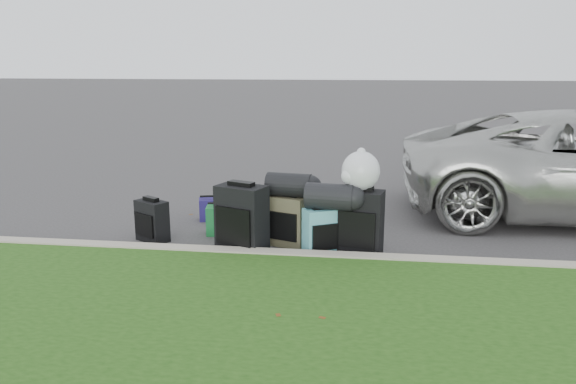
# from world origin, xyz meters

# --- Properties ---
(ground) EXTENTS (120.00, 120.00, 0.00)m
(ground) POSITION_xyz_m (0.00, 0.00, 0.00)
(ground) COLOR #383535
(ground) RESTS_ON ground
(curb) EXTENTS (120.00, 0.18, 0.15)m
(curb) POSITION_xyz_m (0.00, -1.00, 0.07)
(curb) COLOR #9E937F
(curb) RESTS_ON ground
(suitcase_small_black) EXTENTS (0.48, 0.41, 0.52)m
(suitcase_small_black) POSITION_xyz_m (-1.76, -0.40, 0.26)
(suitcase_small_black) COLOR black
(suitcase_small_black) RESTS_ON ground
(suitcase_large_black_left) EXTENTS (0.65, 0.52, 0.82)m
(suitcase_large_black_left) POSITION_xyz_m (-0.53, -0.68, 0.41)
(suitcase_large_black_left) COLOR black
(suitcase_large_black_left) RESTS_ON ground
(suitcase_olive) EXTENTS (0.52, 0.42, 0.62)m
(suitcase_olive) POSITION_xyz_m (-0.02, -0.34, 0.31)
(suitcase_olive) COLOR #403D29
(suitcase_olive) RESTS_ON ground
(suitcase_teal) EXTENTS (0.45, 0.39, 0.56)m
(suitcase_teal) POSITION_xyz_m (0.40, -0.64, 0.28)
(suitcase_teal) COLOR teal
(suitcase_teal) RESTS_ON ground
(suitcase_large_black_right) EXTENTS (0.57, 0.41, 0.77)m
(suitcase_large_black_right) POSITION_xyz_m (0.85, -0.57, 0.39)
(suitcase_large_black_right) COLOR black
(suitcase_large_black_right) RESTS_ON ground
(tote_green) EXTENTS (0.37, 0.32, 0.38)m
(tote_green) POSITION_xyz_m (-0.98, 0.00, 0.19)
(tote_green) COLOR #176A2F
(tote_green) RESTS_ON ground
(tote_navy) EXTENTS (0.34, 0.30, 0.31)m
(tote_navy) POSITION_xyz_m (-1.30, 0.63, 0.16)
(tote_navy) COLOR navy
(tote_navy) RESTS_ON ground
(duffel_left) EXTENTS (0.57, 0.36, 0.29)m
(duffel_left) POSITION_xyz_m (-0.02, -0.35, 0.77)
(duffel_left) COLOR black
(duffel_left) RESTS_ON suitcase_olive
(duffel_right) EXTENTS (0.58, 0.38, 0.31)m
(duffel_right) POSITION_xyz_m (0.50, -0.65, 0.71)
(duffel_right) COLOR black
(duffel_right) RESTS_ON suitcase_teal
(trash_bag) EXTENTS (0.44, 0.44, 0.44)m
(trash_bag) POSITION_xyz_m (0.84, -0.53, 1.00)
(trash_bag) COLOR silver
(trash_bag) RESTS_ON suitcase_large_black_right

